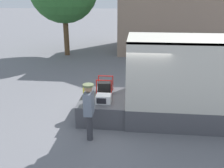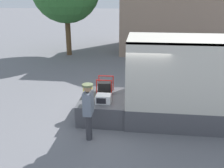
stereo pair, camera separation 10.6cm
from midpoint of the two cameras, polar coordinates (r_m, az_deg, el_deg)
ground_plane at (r=8.81m, az=3.64°, el=-7.41°), size 160.00×160.00×0.00m
tailgate_deck at (r=8.73m, az=-1.46°, el=-5.09°), size 1.56×2.01×0.71m
microwave at (r=8.07m, az=-1.58°, el=-3.38°), size 0.48×0.40×0.27m
portable_generator at (r=8.87m, az=-1.13°, el=-0.71°), size 0.55×0.53×0.57m
orange_bucket at (r=8.66m, az=-5.21°, el=-1.48°), size 0.33×0.33×0.38m
worker_person at (r=7.04m, az=-5.02°, el=-5.14°), size 0.31×0.44×1.72m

